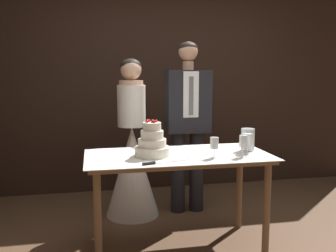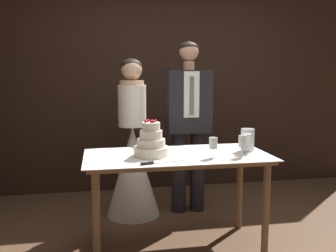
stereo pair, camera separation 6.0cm
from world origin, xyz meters
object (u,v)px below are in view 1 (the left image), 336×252
Objects in this scene: wine_glass_far at (243,142)px; tiered_cake at (152,144)px; hurricane_candle at (248,140)px; wine_glass_middle at (247,140)px; cake_table at (178,166)px; bride at (132,159)px; cake_knife at (157,163)px; wine_glass_near at (214,144)px; groom at (188,119)px.

tiered_cake is at bearing 165.97° from wine_glass_far.
wine_glass_far is 0.26m from hurricane_candle.
tiered_cake reaches higher than wine_glass_middle.
cake_table is 0.94× the size of bride.
wine_glass_far is 1.30m from bride.
cake_knife is 2.33× the size of wine_glass_near.
wine_glass_near is 0.86× the size of hurricane_candle.
tiered_cake is at bearing 160.81° from wine_glass_near.
cake_knife is 0.82m from wine_glass_middle.
cake_table is at bearing 144.22° from wine_glass_near.
groom is at bearing 58.49° from tiered_cake.
cake_knife is at bearing -173.02° from wine_glass_far.
bride is (-0.90, 0.77, -0.30)m from hurricane_candle.
cake_knife is (-0.01, -0.26, -0.09)m from tiered_cake.
wine_glass_far is (0.48, -0.19, 0.21)m from cake_table.
tiered_cake is at bearing -121.51° from groom.
tiered_cake is 1.78× the size of wine_glass_middle.
tiered_cake is 1.54× the size of hurricane_candle.
bride reaches higher than tiered_cake.
tiered_cake is 1.80× the size of wine_glass_near.
cake_knife is (-0.22, -0.28, 0.10)m from cake_table.
groom is at bearing 107.55° from wine_glass_middle.
wine_glass_middle is at bearing -7.27° from cake_table.
bride is at bearing 77.66° from cake_knife.
bride reaches higher than wine_glass_far.
cake_table is 0.29m from tiered_cake.
wine_glass_near is 0.24m from wine_glass_far.
bride is (-0.29, 0.81, -0.11)m from cake_table.
cake_table is at bearing 172.73° from wine_glass_middle.
hurricane_candle is 0.12× the size of bride.
wine_glass_far reaches higher than wine_glass_middle.
bride is 0.90× the size of groom.
hurricane_candle is (0.83, 0.31, 0.08)m from cake_knife.
groom is (-0.33, 0.77, 0.10)m from hurricane_candle.
hurricane_candle is at bearing 2.94° from cake_table.
wine_glass_middle is (0.57, -0.07, 0.21)m from cake_table.
groom is (0.29, 0.80, 0.28)m from cake_table.
cake_knife is at bearing -159.79° from hurricane_candle.
hurricane_candle reaches higher than cake_table.
wine_glass_middle is at bearing 54.10° from wine_glass_far.
hurricane_candle is at bearing -40.59° from bride.
hurricane_candle is at bearing 58.85° from wine_glass_far.
cake_knife reaches higher than cake_table.
cake_table is 8.65× the size of wine_glass_far.
wine_glass_near is at bearing -92.63° from groom.
hurricane_candle reaches higher than wine_glass_far.
hurricane_candle is at bearing 4.22° from cake_knife.
groom is (-0.19, 0.99, 0.07)m from wine_glass_far.
tiered_cake reaches higher than hurricane_candle.
wine_glass_near is 0.10× the size of bride.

